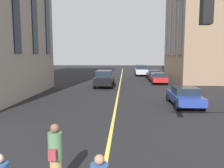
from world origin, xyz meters
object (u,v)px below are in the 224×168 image
car_red_trailing (158,78)px  car_black_oncoming (104,78)px  car_blue_mid (185,96)px  pedestrian_far (56,157)px  car_silver_parked_b (141,70)px  car_black_near (153,75)px

car_red_trailing → car_black_oncoming: 7.60m
car_blue_mid → pedestrian_far: size_ratio=2.42×
car_silver_parked_b → car_black_oncoming: 15.65m
car_blue_mid → car_black_oncoming: bearing=34.8°
car_blue_mid → car_silver_parked_b: bearing=3.4°
car_blue_mid → pedestrian_far: 12.31m
car_red_trailing → car_black_oncoming: car_black_oncoming is taller
car_black_near → pedestrian_far: bearing=168.1°
car_blue_mid → car_red_trailing: size_ratio=1.00×
car_silver_parked_b → car_black_oncoming: bearing=160.7°
car_blue_mid → pedestrian_far: (-10.69, 6.10, 0.21)m
car_silver_parked_b → car_blue_mid: car_silver_parked_b is taller
car_red_trailing → pedestrian_far: size_ratio=2.42×
car_silver_parked_b → car_blue_mid: (-24.28, -1.46, -0.27)m
car_black_near → car_red_trailing: same height
car_red_trailing → car_black_oncoming: (-3.72, 6.62, 0.27)m
car_blue_mid → pedestrian_far: bearing=150.3°
car_blue_mid → car_black_oncoming: 11.59m
car_black_near → car_silver_parked_b: bearing=13.6°
car_black_near → car_black_oncoming: bearing=142.8°
car_silver_parked_b → car_black_oncoming: size_ratio=1.00×
car_blue_mid → car_black_oncoming: (9.51, 6.62, 0.27)m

